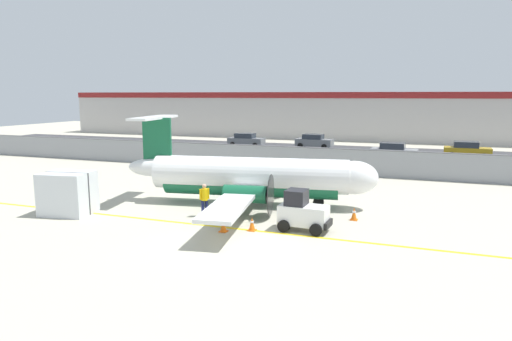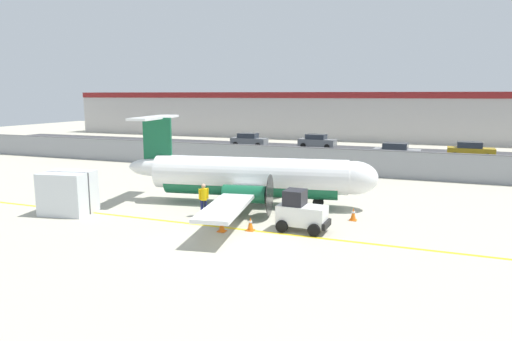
{
  "view_description": "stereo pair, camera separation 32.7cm",
  "coord_description": "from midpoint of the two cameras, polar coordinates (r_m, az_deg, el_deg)",
  "views": [
    {
      "loc": [
        7.67,
        -16.88,
        6.15
      ],
      "look_at": [
        -1.3,
        7.64,
        1.8
      ],
      "focal_mm": 32.0,
      "sensor_mm": 36.0,
      "label": 1
    },
    {
      "loc": [
        7.97,
        -16.76,
        6.15
      ],
      "look_at": [
        -1.3,
        7.64,
        1.8
      ],
      "focal_mm": 32.0,
      "sensor_mm": 36.0,
      "label": 2
    }
  ],
  "objects": [
    {
      "name": "parked_car_2",
      "position": [
        44.7,
        16.64,
        2.31
      ],
      "size": [
        4.3,
        2.21,
        1.58
      ],
      "rotation": [
        0.0,
        0.0,
        -0.06
      ],
      "color": "gray",
      "rests_on": "parking_lot_strip"
    },
    {
      "name": "ground_plane",
      "position": [
        21.29,
        -2.39,
        -7.33
      ],
      "size": [
        140.0,
        140.0,
        0.01
      ],
      "color": "#B2AD99"
    },
    {
      "name": "traffic_cone_near_right",
      "position": [
        20.86,
        -4.55,
        -6.82
      ],
      "size": [
        0.36,
        0.36,
        0.64
      ],
      "color": "orange",
      "rests_on": "ground"
    },
    {
      "name": "perimeter_fence",
      "position": [
        36.04,
        7.36,
        1.35
      ],
      "size": [
        98.0,
        0.1,
        2.1
      ],
      "color": "gray",
      "rests_on": "ground"
    },
    {
      "name": "traffic_cone_near_left",
      "position": [
        23.17,
        11.77,
        -5.33
      ],
      "size": [
        0.36,
        0.36,
        0.64
      ],
      "color": "orange",
      "rests_on": "ground"
    },
    {
      "name": "commuter_airplane",
      "position": [
        25.52,
        -0.58,
        -0.8
      ],
      "size": [
        14.33,
        16.05,
        4.92
      ],
      "rotation": [
        0.0,
        0.0,
        0.16
      ],
      "color": "white",
      "rests_on": "ground"
    },
    {
      "name": "background_building",
      "position": [
        65.34,
        13.29,
        6.67
      ],
      "size": [
        91.0,
        8.1,
        6.5
      ],
      "color": "#BCB7B2",
      "rests_on": "ground"
    },
    {
      "name": "parked_car_0",
      "position": [
        53.63,
        -1.43,
        3.83
      ],
      "size": [
        4.21,
        2.01,
        1.58
      ],
      "rotation": [
        0.0,
        0.0,
        0.0
      ],
      "color": "slate",
      "rests_on": "parking_lot_strip"
    },
    {
      "name": "parking_lot_strip",
      "position": [
        47.37,
        10.42,
        1.92
      ],
      "size": [
        98.0,
        17.0,
        0.12
      ],
      "color": "#38383A",
      "rests_on": "ground"
    },
    {
      "name": "traffic_cone_far_left",
      "position": [
        20.96,
        -0.95,
        -6.71
      ],
      "size": [
        0.36,
        0.36,
        0.64
      ],
      "color": "orange",
      "rests_on": "ground"
    },
    {
      "name": "ground_crew_worker",
      "position": [
        23.35,
        -6.86,
        -3.47
      ],
      "size": [
        0.48,
        0.48,
        1.7
      ],
      "rotation": [
        0.0,
        0.0,
        5.59
      ],
      "color": "#191E4C",
      "rests_on": "ground"
    },
    {
      "name": "parked_car_1",
      "position": [
        52.72,
        7.1,
        3.66
      ],
      "size": [
        4.31,
        2.23,
        1.58
      ],
      "rotation": [
        0.0,
        0.0,
        -0.07
      ],
      "color": "slate",
      "rests_on": "parking_lot_strip"
    },
    {
      "name": "cargo_container",
      "position": [
        25.67,
        -22.8,
        -2.63
      ],
      "size": [
        2.69,
        2.36,
        2.2
      ],
      "rotation": [
        0.0,
        0.0,
        0.16
      ],
      "color": "silver",
      "rests_on": "ground"
    },
    {
      "name": "parked_car_3",
      "position": [
        48.34,
        24.7,
        2.35
      ],
      "size": [
        4.24,
        2.08,
        1.58
      ],
      "rotation": [
        0.0,
        0.0,
        -0.02
      ],
      "color": "#B28C19",
      "rests_on": "parking_lot_strip"
    },
    {
      "name": "baggage_tug",
      "position": [
        20.95,
        5.39,
        -5.22
      ],
      "size": [
        2.38,
        1.48,
        1.88
      ],
      "rotation": [
        0.0,
        0.0,
        -0.05
      ],
      "color": "silver",
      "rests_on": "ground"
    }
  ]
}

